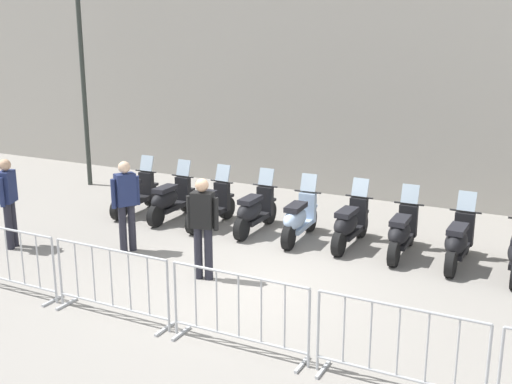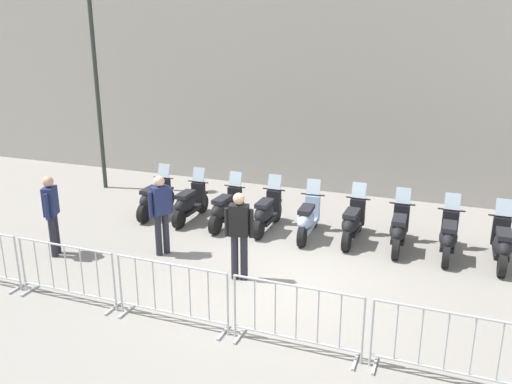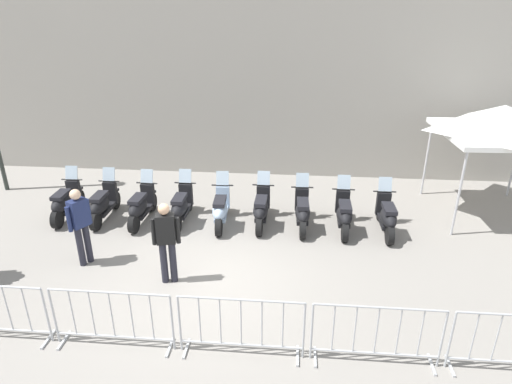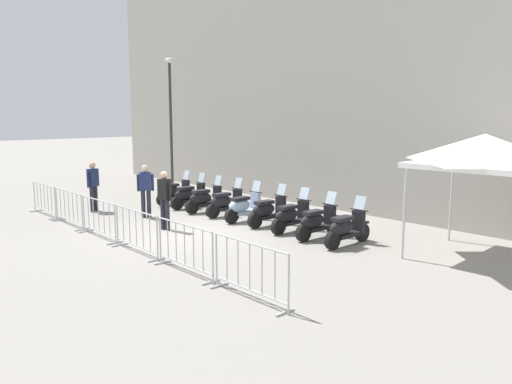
% 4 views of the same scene
% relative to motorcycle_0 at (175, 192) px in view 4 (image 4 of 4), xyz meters
% --- Properties ---
extents(ground_plane, '(120.00, 120.00, 0.00)m').
position_rel_motorcycle_0_xyz_m(ground_plane, '(3.95, -2.64, -0.45)').
color(ground_plane, gray).
extents(building_facade, '(28.07, 3.55, 14.24)m').
position_rel_motorcycle_0_xyz_m(building_facade, '(4.25, 4.67, 6.66)').
color(building_facade, '#9E998E').
rests_on(building_facade, ground).
extents(motorcycle_0, '(0.56, 1.72, 1.24)m').
position_rel_motorcycle_0_xyz_m(motorcycle_0, '(0.00, 0.00, 0.00)').
color(motorcycle_0, black).
rests_on(motorcycle_0, ground).
extents(motorcycle_1, '(0.56, 1.72, 1.24)m').
position_rel_motorcycle_0_xyz_m(motorcycle_1, '(1.01, -0.06, 0.00)').
color(motorcycle_1, black).
rests_on(motorcycle_1, ground).
extents(motorcycle_2, '(0.56, 1.73, 1.24)m').
position_rel_motorcycle_0_xyz_m(motorcycle_2, '(2.02, -0.15, 0.00)').
color(motorcycle_2, black).
rests_on(motorcycle_2, ground).
extents(motorcycle_3, '(0.56, 1.72, 1.24)m').
position_rel_motorcycle_0_xyz_m(motorcycle_3, '(3.04, -0.09, 0.00)').
color(motorcycle_3, black).
rests_on(motorcycle_3, ground).
extents(motorcycle_4, '(0.56, 1.72, 1.24)m').
position_rel_motorcycle_0_xyz_m(motorcycle_4, '(4.05, -0.20, 0.00)').
color(motorcycle_4, black).
rests_on(motorcycle_4, ground).
extents(motorcycle_5, '(0.56, 1.73, 1.24)m').
position_rel_motorcycle_0_xyz_m(motorcycle_5, '(5.06, -0.14, 0.00)').
color(motorcycle_5, black).
rests_on(motorcycle_5, ground).
extents(motorcycle_6, '(0.56, 1.72, 1.24)m').
position_rel_motorcycle_0_xyz_m(motorcycle_6, '(6.08, -0.24, 0.00)').
color(motorcycle_6, black).
rests_on(motorcycle_6, ground).
extents(motorcycle_7, '(0.56, 1.73, 1.24)m').
position_rel_motorcycle_0_xyz_m(motorcycle_7, '(7.09, -0.32, 0.00)').
color(motorcycle_7, black).
rests_on(motorcycle_7, ground).
extents(motorcycle_8, '(0.56, 1.72, 1.24)m').
position_rel_motorcycle_0_xyz_m(motorcycle_8, '(8.10, -0.42, 0.00)').
color(motorcycle_8, black).
rests_on(motorcycle_8, ground).
extents(barrier_segment_0, '(1.99, 0.52, 1.07)m').
position_rel_motorcycle_0_xyz_m(barrier_segment_0, '(-1.32, -4.34, 0.07)').
color(barrier_segment_0, '#B2B5B7').
rests_on(barrier_segment_0, ground).
extents(barrier_segment_1, '(1.99, 0.52, 1.07)m').
position_rel_motorcycle_0_xyz_m(barrier_segment_1, '(0.75, -4.42, 0.07)').
color(barrier_segment_1, '#B2B5B7').
rests_on(barrier_segment_1, ground).
extents(barrier_segment_2, '(1.99, 0.52, 1.07)m').
position_rel_motorcycle_0_xyz_m(barrier_segment_2, '(2.83, -4.51, 0.07)').
color(barrier_segment_2, '#B2B5B7').
rests_on(barrier_segment_2, ground).
extents(barrier_segment_3, '(1.99, 0.52, 1.07)m').
position_rel_motorcycle_0_xyz_m(barrier_segment_3, '(4.91, -4.60, 0.07)').
color(barrier_segment_3, '#B2B5B7').
rests_on(barrier_segment_3, ground).
extents(barrier_segment_4, '(1.99, 0.52, 1.07)m').
position_rel_motorcycle_0_xyz_m(barrier_segment_4, '(6.99, -4.68, 0.07)').
color(barrier_segment_4, '#B2B5B7').
rests_on(barrier_segment_4, ground).
extents(barrier_segment_5, '(1.99, 0.52, 1.07)m').
position_rel_motorcycle_0_xyz_m(barrier_segment_5, '(9.06, -4.77, 0.07)').
color(barrier_segment_5, '#B2B5B7').
rests_on(barrier_segment_5, ground).
extents(street_lamp, '(0.36, 0.36, 5.74)m').
position_rel_motorcycle_0_xyz_m(street_lamp, '(-2.68, 1.78, 3.02)').
color(street_lamp, '#2D332D').
rests_on(street_lamp, ground).
extents(officer_near_row_end, '(0.54, 0.28, 1.73)m').
position_rel_motorcycle_0_xyz_m(officer_near_row_end, '(3.31, -2.67, 0.53)').
color(officer_near_row_end, '#23232D').
rests_on(officer_near_row_end, ground).
extents(officer_mid_plaza, '(0.38, 0.48, 1.73)m').
position_rel_motorcycle_0_xyz_m(officer_mid_plaza, '(1.35, -2.09, 0.53)').
color(officer_mid_plaza, '#23232D').
rests_on(officer_mid_plaza, ground).
extents(officer_by_barriers, '(0.33, 0.52, 1.73)m').
position_rel_motorcycle_0_xyz_m(officer_by_barriers, '(-0.79, -2.85, 0.53)').
color(officer_by_barriers, '#23232D').
rests_on(officer_by_barriers, ground).
extents(canopy_tent, '(2.74, 2.74, 2.91)m').
position_rel_motorcycle_0_xyz_m(canopy_tent, '(10.93, 0.81, 2.06)').
color(canopy_tent, silver).
rests_on(canopy_tent, ground).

